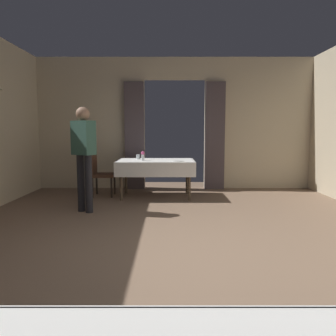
{
  "coord_description": "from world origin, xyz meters",
  "views": [
    {
      "loc": [
        -0.15,
        -3.43,
        1.33
      ],
      "look_at": [
        -0.13,
        0.57,
        0.88
      ],
      "focal_mm": 34.85,
      "sensor_mm": 36.0,
      "label": 1
    }
  ],
  "objects": [
    {
      "name": "ground",
      "position": [
        0.0,
        0.0,
        0.0
      ],
      "size": [
        10.08,
        10.08,
        0.0
      ],
      "primitive_type": "plane",
      "color": "#7A604C"
    },
    {
      "name": "flower_vase_mid",
      "position": [
        -0.66,
        3.03,
        0.85
      ],
      "size": [
        0.07,
        0.07,
        0.19
      ],
      "color": "silver",
      "rests_on": "dining_table_mid"
    },
    {
      "name": "plate_mid_c",
      "position": [
        0.04,
        2.86,
        0.76
      ],
      "size": [
        0.22,
        0.22,
        0.01
      ],
      "primitive_type": "cylinder",
      "color": "white",
      "rests_on": "dining_table_mid"
    },
    {
      "name": "person_waiter_by_doorway",
      "position": [
        -1.52,
        1.86,
        1.02
      ],
      "size": [
        0.42,
        0.38,
        1.72
      ],
      "color": "black",
      "rests_on": "ground"
    },
    {
      "name": "dining_table_mid",
      "position": [
        -0.4,
        3.13,
        0.66
      ],
      "size": [
        1.55,
        1.0,
        0.75
      ],
      "color": "#4C3D2D",
      "rests_on": "ground"
    },
    {
      "name": "wall_back",
      "position": [
        0.0,
        4.18,
        1.51
      ],
      "size": [
        6.4,
        0.27,
        3.0
      ],
      "color": "beige",
      "rests_on": "ground"
    },
    {
      "name": "chair_mid_left",
      "position": [
        -1.56,
        3.2,
        0.52
      ],
      "size": [
        0.44,
        0.44,
        0.93
      ],
      "color": "black",
      "rests_on": "ground"
    },
    {
      "name": "glass_mid_b",
      "position": [
        -0.78,
        3.36,
        0.8
      ],
      "size": [
        0.08,
        0.08,
        0.1
      ],
      "primitive_type": "cylinder",
      "color": "silver",
      "rests_on": "dining_table_mid"
    }
  ]
}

